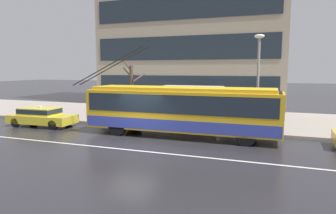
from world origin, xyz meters
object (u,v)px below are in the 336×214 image
taxi_queued_behind_bus (41,116)px  street_lamp (258,73)px  street_tree_bare (132,88)px  trolleybus (181,109)px  pedestrian_at_shelter (192,101)px  bus_shelter (192,95)px  pedestrian_walking_past (213,103)px  pedestrian_approaching_curb (130,98)px

taxi_queued_behind_bus → street_lamp: 14.50m
street_lamp → street_tree_bare: street_lamp is taller
trolleybus → pedestrian_at_shelter: (-0.11, 2.67, 0.24)m
trolleybus → bus_shelter: size_ratio=3.04×
trolleybus → pedestrian_walking_past: 2.99m
taxi_queued_behind_bus → pedestrian_walking_past: size_ratio=2.39×
pedestrian_approaching_curb → pedestrian_walking_past: 6.16m
bus_shelter → pedestrian_at_shelter: bearing=-75.4°
pedestrian_approaching_curb → trolleybus: bearing=-32.5°
trolleybus → pedestrian_walking_past: size_ratio=6.55×
pedestrian_approaching_curb → street_tree_bare: (-0.66, 1.52, 0.63)m
street_lamp → taxi_queued_behind_bus: bearing=-167.2°
pedestrian_at_shelter → bus_shelter: bearing=104.6°
pedestrian_approaching_curb → street_tree_bare: bearing=113.3°
pedestrian_walking_past → street_lamp: bearing=2.0°
bus_shelter → street_lamp: bearing=-11.6°
pedestrian_approaching_curb → pedestrian_walking_past: pedestrian_approaching_curb is taller
taxi_queued_behind_bus → pedestrian_approaching_curb: 6.17m
pedestrian_at_shelter → street_tree_bare: bearing=160.2°
pedestrian_walking_past → taxi_queued_behind_bus: bearing=-164.7°
bus_shelter → pedestrian_walking_past: bearing=-30.7°
bus_shelter → street_tree_bare: bearing=169.8°
pedestrian_approaching_curb → pedestrian_walking_past: bearing=-3.7°
trolleybus → pedestrian_walking_past: bearing=64.5°
bus_shelter → street_tree_bare: street_tree_bare is taller
bus_shelter → trolleybus: bearing=-84.2°
street_tree_bare → trolleybus: bearing=-39.9°
pedestrian_walking_past → street_lamp: size_ratio=0.33×
pedestrian_at_shelter → street_tree_bare: 5.78m
bus_shelter → street_lamp: size_ratio=0.72×
pedestrian_at_shelter → pedestrian_walking_past: size_ratio=1.04×
trolleybus → pedestrian_at_shelter: trolleybus is taller
pedestrian_approaching_curb → pedestrian_at_shelter: bearing=-5.1°
trolleybus → bus_shelter: trolleybus is taller
taxi_queued_behind_bus → pedestrian_approaching_curb: (5.00, 3.45, 1.11)m
bus_shelter → pedestrian_approaching_curb: bearing=-172.5°
taxi_queued_behind_bus → street_tree_bare: (4.35, 4.96, 1.74)m
bus_shelter → pedestrian_walking_past: size_ratio=2.15×
pedestrian_at_shelter → pedestrian_approaching_curb: 4.77m
pedestrian_at_shelter → street_lamp: 4.49m
taxi_queued_behind_bus → pedestrian_at_shelter: pedestrian_at_shelter is taller
pedestrian_walking_past → pedestrian_approaching_curb: bearing=176.3°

